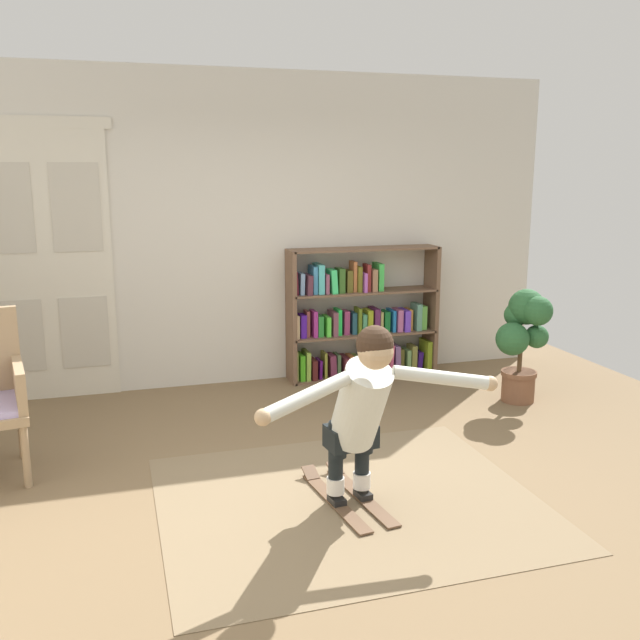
# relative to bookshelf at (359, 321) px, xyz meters

# --- Properties ---
(ground_plane) EXTENTS (7.20, 7.20, 0.00)m
(ground_plane) POSITION_rel_bookshelf_xyz_m (-1.04, -2.39, -0.55)
(ground_plane) COLOR brown
(back_wall) EXTENTS (6.00, 0.10, 2.90)m
(back_wall) POSITION_rel_bookshelf_xyz_m (-1.04, 0.21, 0.90)
(back_wall) COLOR beige
(back_wall) RESTS_ON ground
(double_door) EXTENTS (1.22, 0.05, 2.45)m
(double_door) POSITION_rel_bookshelf_xyz_m (-2.83, 0.15, 0.68)
(double_door) COLOR beige
(double_door) RESTS_ON ground
(rug) EXTENTS (2.30, 1.98, 0.01)m
(rug) POSITION_rel_bookshelf_xyz_m (-0.97, -2.51, -0.55)
(rug) COLOR #7D694D
(rug) RESTS_ON ground
(bookshelf) EXTENTS (1.50, 0.30, 1.28)m
(bookshelf) POSITION_rel_bookshelf_xyz_m (0.00, 0.00, 0.00)
(bookshelf) COLOR brown
(bookshelf) RESTS_ON ground
(potted_plant) EXTENTS (0.49, 0.42, 1.00)m
(potted_plant) POSITION_rel_bookshelf_xyz_m (1.10, -1.14, 0.05)
(potted_plant) COLOR brown
(potted_plant) RESTS_ON ground
(skis_pair) EXTENTS (0.38, 0.89, 0.07)m
(skis_pair) POSITION_rel_bookshelf_xyz_m (-0.97, -2.48, -0.53)
(skis_pair) COLOR brown
(skis_pair) RESTS_ON rug
(person_skier) EXTENTS (1.48, 0.68, 1.11)m
(person_skier) POSITION_rel_bookshelf_xyz_m (-0.95, -2.68, 0.14)
(person_skier) COLOR white
(person_skier) RESTS_ON skis_pair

